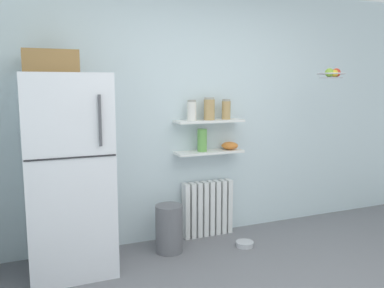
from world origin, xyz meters
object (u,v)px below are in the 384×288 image
object	(u,v)px
vase	(202,140)
pet_food_bowl	(245,244)
trash_bin	(169,229)
storage_jar_1	(209,109)
shelf_bowl	(230,146)
storage_jar_2	(226,109)
radiator	(207,208)
hanging_fruit_basket	(332,74)
storage_jar_0	(192,110)
refrigerator	(67,170)

from	to	relation	value
vase	pet_food_bowl	size ratio (longest dim) A/B	1.31
trash_bin	vase	bearing A→B (deg)	26.74
storage_jar_1	vase	xyz separation A→B (m)	(-0.08, 0.00, -0.32)
shelf_bowl	storage_jar_2	bearing A→B (deg)	180.00
shelf_bowl	radiator	bearing A→B (deg)	172.94
storage_jar_2	vase	size ratio (longest dim) A/B	0.90
pet_food_bowl	storage_jar_1	bearing A→B (deg)	117.39
hanging_fruit_basket	storage_jar_2	bearing A→B (deg)	153.21
storage_jar_0	storage_jar_1	world-z (taller)	storage_jar_1
storage_jar_0	radiator	bearing A→B (deg)	8.79
storage_jar_2	pet_food_bowl	world-z (taller)	storage_jar_2
refrigerator	storage_jar_1	bearing A→B (deg)	9.19
storage_jar_0	pet_food_bowl	bearing A→B (deg)	-45.08
vase	pet_food_bowl	distance (m)	1.13
radiator	pet_food_bowl	world-z (taller)	radiator
pet_food_bowl	vase	bearing A→B (deg)	125.45
refrigerator	radiator	world-z (taller)	refrigerator
radiator	refrigerator	bearing A→B (deg)	-169.65
storage_jar_1	trash_bin	bearing A→B (deg)	-156.80
refrigerator	pet_food_bowl	bearing A→B (deg)	-5.97
trash_bin	refrigerator	bearing A→B (deg)	-179.52
trash_bin	hanging_fruit_basket	distance (m)	2.24
shelf_bowl	trash_bin	world-z (taller)	shelf_bowl
storage_jar_1	shelf_bowl	distance (m)	0.46
storage_jar_2	radiator	bearing A→B (deg)	171.21
vase	shelf_bowl	distance (m)	0.33
vase	shelf_bowl	world-z (taller)	vase
radiator	hanging_fruit_basket	bearing A→B (deg)	-24.00
storage_jar_2	hanging_fruit_basket	world-z (taller)	hanging_fruit_basket
storage_jar_2	hanging_fruit_basket	bearing A→B (deg)	-26.79
radiator	shelf_bowl	world-z (taller)	shelf_bowl
radiator	trash_bin	distance (m)	0.59
storage_jar_1	vase	distance (m)	0.33
trash_bin	storage_jar_2	bearing A→B (deg)	17.38
vase	pet_food_bowl	bearing A→B (deg)	-54.55
radiator	trash_bin	bearing A→B (deg)	-154.09
refrigerator	storage_jar_2	xyz separation A→B (m)	(1.63, 0.23, 0.46)
storage_jar_0	pet_food_bowl	xyz separation A→B (m)	(0.40, -0.40, -1.32)
trash_bin	pet_food_bowl	bearing A→B (deg)	-13.75
refrigerator	pet_food_bowl	xyz separation A→B (m)	(1.65, -0.17, -0.86)
radiator	storage_jar_0	size ratio (longest dim) A/B	2.82
storage_jar_0	shelf_bowl	xyz separation A→B (m)	(0.44, 0.00, -0.38)
refrigerator	radiator	xyz separation A→B (m)	(1.44, 0.26, -0.59)
storage_jar_0	pet_food_bowl	distance (m)	1.44
storage_jar_2	trash_bin	bearing A→B (deg)	-162.62
radiator	storage_jar_1	bearing A→B (deg)	-90.00
storage_jar_0	shelf_bowl	world-z (taller)	storage_jar_0
radiator	storage_jar_1	distance (m)	1.06
radiator	vase	bearing A→B (deg)	-159.08
radiator	storage_jar_1	world-z (taller)	storage_jar_1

